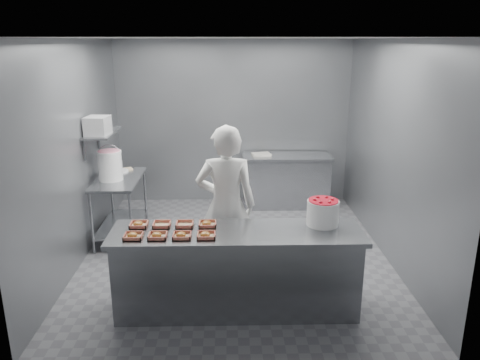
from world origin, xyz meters
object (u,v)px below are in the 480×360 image
object	(u,v)px
tray_2	(182,235)
tray_4	(139,224)
back_counter	(286,180)
tray_1	(157,235)
tray_5	(162,224)
service_counter	(237,270)
tray_3	(206,235)
tray_0	(133,236)
tray_6	(185,224)
strawberry_tub	(323,212)
prep_table	(120,199)
appliance	(98,126)
tray_7	(207,224)
worker	(226,206)
glaze_bucket	(110,165)

from	to	relation	value
tray_2	tray_4	xyz separation A→B (m)	(-0.48, 0.30, 0.00)
back_counter	tray_1	xyz separation A→B (m)	(-1.69, -3.40, 0.47)
back_counter	tray_5	xyz separation A→B (m)	(-1.69, -3.10, 0.47)
service_counter	tray_3	size ratio (longest dim) A/B	13.88
tray_0	tray_3	distance (m)	0.72
service_counter	tray_6	world-z (taller)	tray_6
strawberry_tub	tray_1	bearing A→B (deg)	-170.03
prep_table	appliance	bearing A→B (deg)	-130.66
tray_3	strawberry_tub	xyz separation A→B (m)	(1.22, 0.30, 0.12)
tray_5	strawberry_tub	distance (m)	1.70
tray_1	tray_7	xyz separation A→B (m)	(0.48, 0.30, 0.00)
tray_1	appliance	world-z (taller)	appliance
tray_7	tray_4	bearing A→B (deg)	180.00
tray_3	tray_4	world-z (taller)	same
back_counter	worker	size ratio (longest dim) A/B	0.79
tray_4	glaze_bucket	world-z (taller)	glaze_bucket
tray_0	tray_4	world-z (taller)	same
tray_5	tray_6	distance (m)	0.24
tray_6	appliance	world-z (taller)	appliance
worker	appliance	bearing A→B (deg)	-32.27
tray_5	appliance	xyz separation A→B (m)	(-1.03, 1.60, 0.77)
prep_table	tray_2	bearing A→B (deg)	-62.33
tray_4	tray_0	bearing A→B (deg)	-90.00
service_counter	back_counter	world-z (taller)	same
glaze_bucket	tray_4	bearing A→B (deg)	-67.90
back_counter	tray_0	distance (m)	3.94
tray_5	strawberry_tub	xyz separation A→B (m)	(1.69, 0.00, 0.13)
tray_3	worker	size ratio (longest dim) A/B	0.10
prep_table	tray_7	world-z (taller)	tray_7
worker	strawberry_tub	distance (m)	1.14
appliance	prep_table	bearing A→B (deg)	54.51
tray_4	worker	size ratio (longest dim) A/B	0.10
service_counter	worker	xyz separation A→B (m)	(-0.11, 0.64, 0.49)
back_counter	worker	distance (m)	2.84
service_counter	tray_6	size ratio (longest dim) A/B	13.88
tray_7	worker	xyz separation A→B (m)	(0.20, 0.49, 0.02)
back_counter	tray_7	bearing A→B (deg)	-111.31
prep_table	strawberry_tub	distance (m)	3.16
prep_table	back_counter	bearing A→B (deg)	27.01
tray_3	tray_2	bearing A→B (deg)	180.00
service_counter	tray_0	world-z (taller)	tray_0
prep_table	tray_7	distance (m)	2.27
tray_4	tray_1	bearing A→B (deg)	-51.03
tray_3	strawberry_tub	size ratio (longest dim) A/B	0.56
tray_2	appliance	size ratio (longest dim) A/B	0.58
tray_2	tray_4	distance (m)	0.56
tray_3	appliance	xyz separation A→B (m)	(-1.51, 1.90, 0.76)
tray_6	appliance	size ratio (longest dim) A/B	0.58
tray_4	tray_2	bearing A→B (deg)	-31.72
prep_table	worker	world-z (taller)	worker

